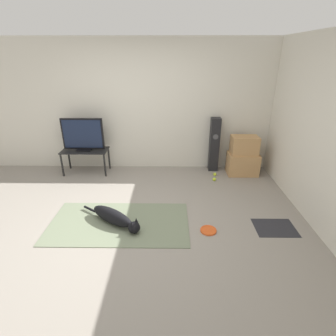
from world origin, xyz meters
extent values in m
plane|color=gray|center=(0.00, 0.00, 0.00)|extent=(12.00, 12.00, 0.00)
cube|color=beige|center=(0.00, 2.10, 1.27)|extent=(8.00, 0.06, 2.55)
cube|color=beige|center=(2.60, 0.00, 1.27)|extent=(0.06, 8.00, 2.55)
cube|color=slate|center=(-0.16, -0.01, 0.01)|extent=(1.99, 1.06, 0.01)
ellipsoid|color=black|center=(-0.26, -0.02, 0.12)|extent=(0.72, 0.57, 0.22)
sphere|color=black|center=(0.09, -0.25, 0.10)|extent=(0.16, 0.16, 0.16)
cone|color=black|center=(0.11, -0.21, 0.19)|extent=(0.05, 0.05, 0.07)
cone|color=black|center=(0.06, -0.29, 0.19)|extent=(0.05, 0.05, 0.07)
cylinder|color=black|center=(-0.66, 0.26, 0.06)|extent=(0.22, 0.16, 0.04)
cylinder|color=#DB511E|center=(1.10, -0.18, 0.01)|extent=(0.22, 0.22, 0.02)
torus|color=#DB511E|center=(1.10, -0.18, 0.02)|extent=(0.23, 0.23, 0.02)
cube|color=tan|center=(2.02, 1.72, 0.21)|extent=(0.60, 0.39, 0.43)
cube|color=tan|center=(2.02, 1.73, 0.61)|extent=(0.51, 0.34, 0.35)
cube|color=black|center=(1.46, 1.93, 0.55)|extent=(0.19, 0.19, 1.10)
cylinder|color=#4C4C51|center=(1.46, 1.83, 0.74)|extent=(0.10, 0.00, 0.10)
cube|color=black|center=(-1.15, 1.76, 0.48)|extent=(0.90, 0.44, 0.02)
cylinder|color=black|center=(-1.57, 1.56, 0.23)|extent=(0.04, 0.04, 0.47)
cylinder|color=black|center=(-0.72, 1.56, 0.23)|extent=(0.04, 0.04, 0.47)
cylinder|color=black|center=(-1.57, 1.95, 0.23)|extent=(0.04, 0.04, 0.47)
cylinder|color=black|center=(-0.72, 1.95, 0.23)|extent=(0.04, 0.04, 0.47)
cube|color=black|center=(-1.15, 1.76, 0.50)|extent=(0.28, 0.20, 0.03)
cube|color=black|center=(-1.15, 1.76, 0.82)|extent=(0.81, 0.04, 0.61)
cube|color=#141E38|center=(-1.15, 1.74, 0.82)|extent=(0.74, 0.01, 0.55)
sphere|color=#C6E033|center=(1.41, 1.38, 0.03)|extent=(0.07, 0.07, 0.07)
sphere|color=#C6E033|center=(1.46, 1.61, 0.03)|extent=(0.07, 0.07, 0.07)
cube|color=#28282D|center=(2.05, -0.10, 0.00)|extent=(0.57, 0.43, 0.01)
camera|label=1|loc=(0.58, -3.16, 2.24)|focal=28.00mm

